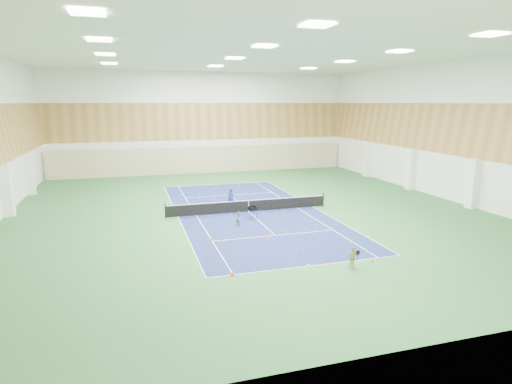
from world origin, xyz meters
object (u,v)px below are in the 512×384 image
tennis_net (249,205)px  coach (231,197)px  child_court (239,219)px  ball_cart (252,212)px  child_apron (352,258)px

tennis_net → coach: 2.26m
child_court → ball_cart: 2.02m
coach → ball_cart: (0.67, -4.08, -0.30)m
child_apron → ball_cart: child_apron is taller
child_court → tennis_net: bearing=48.3°
child_apron → coach: bearing=91.7°
child_apron → child_court: bearing=101.9°
tennis_net → child_court: size_ratio=12.82×
ball_cart → child_court: bearing=-146.0°
tennis_net → coach: size_ratio=8.27×
child_apron → tennis_net: bearing=89.2°
coach → child_court: (-0.73, -5.54, -0.28)m
tennis_net → ball_cart: size_ratio=13.54×
coach → ball_cart: 4.15m
coach → child_court: size_ratio=1.55×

